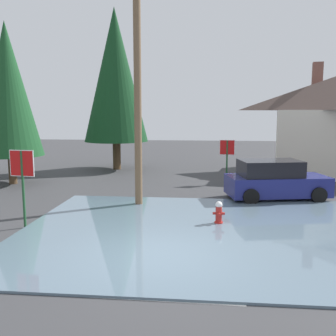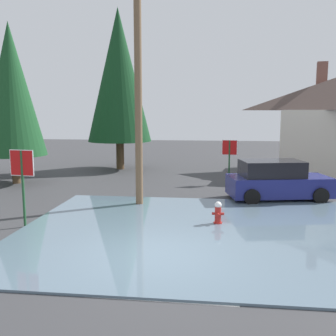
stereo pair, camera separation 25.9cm
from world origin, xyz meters
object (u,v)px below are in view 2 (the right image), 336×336
object	(u,v)px
stop_sign_far	(229,153)
parked_car	(277,181)
fire_hydrant	(218,213)
stop_sign_near	(22,172)
pine_tree_short_left	(119,76)
utility_pole	(138,80)
pine_tree_mid_left	(11,90)

from	to	relation	value
stop_sign_far	parked_car	distance (m)	3.94
fire_hydrant	stop_sign_far	world-z (taller)	stop_sign_far
stop_sign_near	parked_car	size ratio (longest dim) A/B	0.56
fire_hydrant	parked_car	xyz separation A→B (m)	(2.44, 3.96, 0.40)
fire_hydrant	pine_tree_short_left	xyz separation A→B (m)	(-6.05, 11.65, 5.44)
fire_hydrant	parked_car	size ratio (longest dim) A/B	0.18
parked_car	pine_tree_short_left	xyz separation A→B (m)	(-8.49, 7.69, 5.04)
utility_pole	pine_tree_short_left	distance (m)	9.84
pine_tree_short_left	parked_car	bearing A→B (deg)	-42.17
stop_sign_near	pine_tree_mid_left	world-z (taller)	pine_tree_mid_left
stop_sign_far	pine_tree_short_left	distance (m)	9.00
stop_sign_near	pine_tree_mid_left	xyz separation A→B (m)	(-4.09, 7.13, 2.91)
stop_sign_near	utility_pole	world-z (taller)	utility_pole
utility_pole	stop_sign_far	bearing A→B (deg)	54.03
stop_sign_far	stop_sign_near	bearing A→B (deg)	-128.82
parked_car	pine_tree_short_left	distance (m)	12.51
utility_pole	parked_car	distance (m)	6.95
stop_sign_near	parked_car	world-z (taller)	stop_sign_near
pine_tree_mid_left	parked_car	bearing A→B (deg)	-10.08
utility_pole	pine_tree_short_left	xyz separation A→B (m)	(-3.04, 9.30, 1.04)
pine_tree_mid_left	pine_tree_short_left	size ratio (longest dim) A/B	0.80
stop_sign_near	utility_pole	size ratio (longest dim) A/B	0.27
utility_pole	stop_sign_far	world-z (taller)	utility_pole
utility_pole	fire_hydrant	bearing A→B (deg)	-37.88
fire_hydrant	stop_sign_far	bearing A→B (deg)	85.12
pine_tree_short_left	utility_pole	bearing A→B (deg)	-71.91
utility_pole	pine_tree_short_left	world-z (taller)	pine_tree_short_left
fire_hydrant	utility_pole	distance (m)	5.83
stop_sign_near	pine_tree_short_left	world-z (taller)	pine_tree_short_left
stop_sign_near	utility_pole	bearing A→B (deg)	47.22
fire_hydrant	utility_pole	bearing A→B (deg)	142.12
pine_tree_mid_left	stop_sign_far	bearing A→B (deg)	6.20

